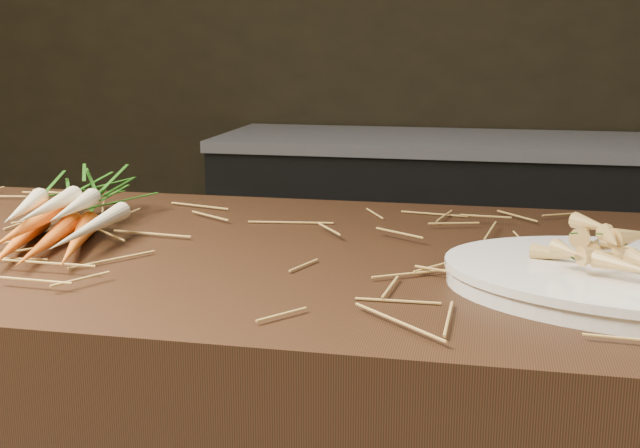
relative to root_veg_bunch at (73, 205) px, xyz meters
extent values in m
cube|color=black|center=(0.54, 1.84, -0.54)|extent=(1.80, 0.60, 0.80)
cube|color=#99999E|center=(0.54, 1.84, -0.12)|extent=(1.82, 0.62, 0.04)
cone|color=orange|center=(-0.01, -0.13, -0.02)|extent=(0.10, 0.24, 0.03)
cone|color=orange|center=(0.03, -0.12, -0.02)|extent=(0.08, 0.24, 0.03)
cone|color=orange|center=(0.07, -0.11, -0.02)|extent=(0.11, 0.24, 0.03)
cone|color=orange|center=(0.01, -0.13, 0.00)|extent=(0.08, 0.24, 0.03)
cone|color=beige|center=(0.00, -0.12, 0.02)|extent=(0.10, 0.22, 0.04)
cone|color=beige|center=(0.03, -0.12, 0.02)|extent=(0.07, 0.23, 0.03)
cone|color=beige|center=(0.06, -0.10, 0.02)|extent=(0.08, 0.22, 0.04)
cone|color=beige|center=(0.09, -0.12, 0.00)|extent=(0.04, 0.23, 0.03)
ellipsoid|color=#226D14|center=(-0.02, 0.08, 0.00)|extent=(0.19, 0.24, 0.08)
camera|label=1|loc=(0.60, -1.05, 0.23)|focal=45.00mm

